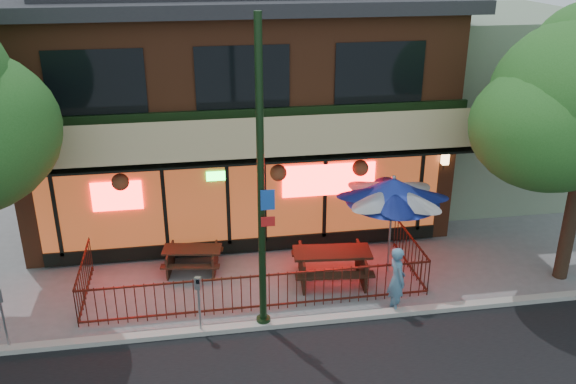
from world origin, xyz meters
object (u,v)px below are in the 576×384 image
object	(u,v)px
parking_meter_far	(1,309)
street_light	(261,200)
parking_meter_near	(199,296)
patio_umbrella	(393,190)
picnic_table_right	(332,261)
pedestrian	(397,279)
picnic_table_left	(192,256)

from	to	relation	value
parking_meter_far	street_light	bearing A→B (deg)	-0.03
parking_meter_near	patio_umbrella	bearing A→B (deg)	21.83
street_light	picnic_table_right	xyz separation A→B (m)	(2.00, 1.70, -2.59)
picnic_table_right	patio_umbrella	xyz separation A→B (m)	(1.60, 0.23, 1.78)
patio_umbrella	parking_meter_near	world-z (taller)	patio_umbrella
patio_umbrella	parking_meter_near	bearing A→B (deg)	-158.17
parking_meter_near	pedestrian	bearing A→B (deg)	2.56
parking_meter_near	parking_meter_far	size ratio (longest dim) A/B	0.95
picnic_table_right	pedestrian	distance (m)	2.00
patio_umbrella	parking_meter_near	xyz separation A→B (m)	(-5.03, -2.02, -1.36)
picnic_table_left	parking_meter_far	distance (m)	4.93
street_light	patio_umbrella	xyz separation A→B (m)	(3.60, 1.94, -0.81)
street_light	picnic_table_right	bearing A→B (deg)	40.45
pedestrian	parking_meter_far	size ratio (longest dim) A/B	1.09
street_light	parking_meter_far	size ratio (longest dim) A/B	4.60
street_light	picnic_table_left	world-z (taller)	street_light
street_light	picnic_table_left	size ratio (longest dim) A/B	4.12
street_light	picnic_table_right	world-z (taller)	street_light
patio_umbrella	pedestrian	size ratio (longest dim) A/B	1.66
picnic_table_left	pedestrian	bearing A→B (deg)	-29.41
street_light	patio_umbrella	bearing A→B (deg)	28.33
street_light	pedestrian	world-z (taller)	street_light
picnic_table_right	parking_meter_near	distance (m)	3.89
street_light	picnic_table_right	size ratio (longest dim) A/B	3.29
street_light	pedestrian	bearing A→B (deg)	2.33
street_light	patio_umbrella	distance (m)	4.17
pedestrian	parking_meter_near	distance (m)	4.64
parking_meter_far	picnic_table_left	bearing A→B (deg)	34.93
street_light	picnic_table_left	xyz separation A→B (m)	(-1.55, 2.80, -2.72)
parking_meter_near	picnic_table_right	bearing A→B (deg)	27.41
picnic_table_left	pedestrian	xyz separation A→B (m)	(4.74, -2.67, 0.40)
picnic_table_right	patio_umbrella	size ratio (longest dim) A/B	0.78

